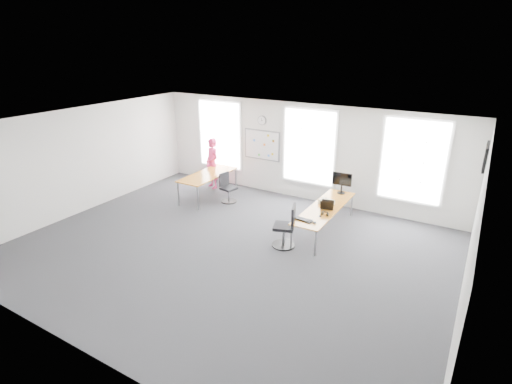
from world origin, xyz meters
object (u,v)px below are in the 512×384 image
Objects in this scene: keyboard at (304,220)px; headphones at (325,214)px; chair_left at (227,189)px; desk_right at (325,209)px; person at (212,163)px; desk_left at (208,176)px; chair_right at (286,229)px; monitor at (342,181)px.

keyboard is 0.62m from headphones.
chair_left is 3.68m from headphones.
keyboard is at bearing -98.02° from desk_right.
person is 4.92m from keyboard.
chair_left is at bearing -10.27° from person.
desk_right is at bearing 112.64° from headphones.
person is (-4.52, 1.24, 0.22)m from desk_right.
desk_left is 0.78m from chair_left.
keyboard is (0.34, 0.23, 0.22)m from chair_right.
person is (-0.44, 0.82, 0.13)m from desk_left.
person is at bearing 161.79° from headphones.
chair_right is 1.18× the size of chair_left.
chair_left reaches higher than desk_right.
chair_left is 3.52m from monitor.
headphones is at bearing -93.91° from chair_left.
desk_right is 4.59× the size of monitor.
chair_right is at bearing -133.08° from keyboard.
person is 3.76× the size of keyboard.
keyboard is 2.23m from monitor.
person is 2.81× the size of monitor.
desk_left is 2.35× the size of chair_left.
monitor reaches higher than desk_left.
desk_right is 1.30× the size of desk_left.
desk_right is at bearing -86.70° from chair_left.
chair_right is at bearing -129.40° from headphones.
keyboard is at bearing -2.70° from person.
chair_right is 0.63× the size of person.
chair_right is 4.75m from person.
desk_left reaches higher than desk_right.
person is (-1.16, 0.80, 0.45)m from chair_left.
desk_left is (-4.08, 0.42, 0.08)m from desk_right.
monitor is at bearing 23.79° from person.
person reaches higher than desk_right.
chair_left reaches higher than keyboard.
desk_left is at bearing -133.48° from chair_right.
chair_right is (3.59, -1.67, -0.25)m from desk_left.
headphones is (0.18, -0.49, 0.09)m from desk_right.
keyboard is (-0.14, -1.02, 0.06)m from desk_right.
chair_left is at bearing -138.90° from chair_right.
desk_right is 1.03m from keyboard.
person is at bearing -140.25° from chair_right.
desk_left is at bearing 169.94° from headphones.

